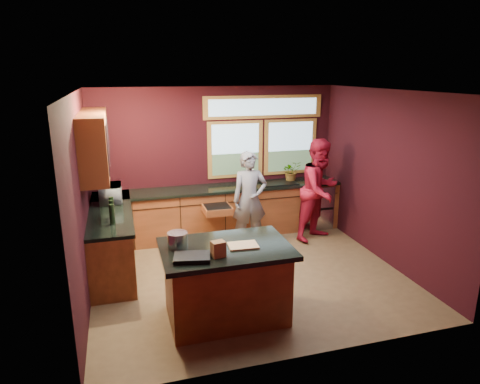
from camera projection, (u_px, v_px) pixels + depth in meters
name	position (u px, v px, depth m)	size (l,w,h in m)	color
floor	(248.00, 274.00, 6.45)	(4.50, 4.50, 0.00)	brown
room_shell	(203.00, 155.00, 6.10)	(4.52, 4.02, 2.71)	black
back_counter	(232.00, 210.00, 7.95)	(4.50, 0.64, 0.93)	#5B2C15
left_counter	(112.00, 239.00, 6.59)	(0.64, 2.30, 0.93)	#5B2C15
island	(226.00, 282.00, 5.22)	(1.55, 1.05, 0.95)	#5B2C15
person_grey	(250.00, 199.00, 7.34)	(0.61, 0.40, 1.67)	slate
person_red	(320.00, 190.00, 7.62)	(0.89, 0.69, 1.83)	maroon
microwave	(111.00, 193.00, 6.84)	(0.51, 0.35, 0.28)	#999999
potted_plant	(291.00, 171.00, 8.13)	(0.35, 0.30, 0.39)	#999999
paper_towel	(251.00, 177.00, 7.88)	(0.12, 0.12, 0.28)	white
cutting_board	(243.00, 245.00, 5.10)	(0.35, 0.25, 0.02)	tan
stock_pot	(178.00, 240.00, 5.06)	(0.24, 0.24, 0.18)	silver
paper_bag	(218.00, 249.00, 4.80)	(0.15, 0.12, 0.18)	brown
black_tray	(192.00, 257.00, 4.74)	(0.40, 0.28, 0.05)	black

